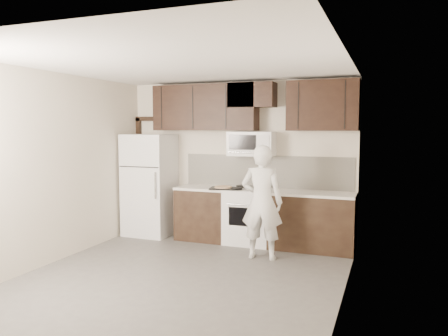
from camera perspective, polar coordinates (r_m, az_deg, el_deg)
The scene contains 14 objects.
floor at distance 5.78m, azimuth -5.66°, elevation -14.11°, with size 4.50×4.50×0.00m, color #4C4A48.
back_wall at distance 7.55m, azimuth 1.89°, elevation 0.98°, with size 4.00×4.00×0.00m, color beige.
ceiling at distance 5.51m, azimuth -5.92°, elevation 13.43°, with size 4.50×4.50×0.00m, color white.
counter_run at distance 7.21m, azimuth 5.63°, elevation -6.44°, with size 2.95×0.64×0.91m.
stove at distance 7.29m, azimuth 3.31°, elevation -6.25°, with size 0.76×0.66×0.94m.
backsplash at distance 7.41m, azimuth 5.52°, elevation -0.45°, with size 2.90×0.02×0.54m, color beige.
upper_cabinets at distance 7.31m, azimuth 3.02°, elevation 8.14°, with size 3.48×0.35×0.78m.
microwave at distance 7.26m, azimuth 3.64°, elevation 3.17°, with size 0.76×0.42×0.40m.
refrigerator at distance 7.92m, azimuth -9.65°, elevation -2.16°, with size 0.80×0.76×1.80m.
door_trim at distance 8.35m, azimuth -10.76°, elevation 0.60°, with size 0.50×0.08×2.12m.
saucepan at distance 7.30m, azimuth 5.06°, elevation -2.17°, with size 0.28×0.16×0.15m.
baking_tray at distance 7.19m, azimuth -0.09°, elevation -2.67°, with size 0.43×0.32×0.02m, color black.
pizza at distance 7.19m, azimuth -0.09°, elevation -2.50°, with size 0.29×0.29×0.02m, color beige.
person at distance 6.40m, azimuth 4.97°, elevation -4.45°, with size 0.61×0.40×1.68m, color white.
Camera 1 is at (2.45, -4.87, 1.92)m, focal length 35.00 mm.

